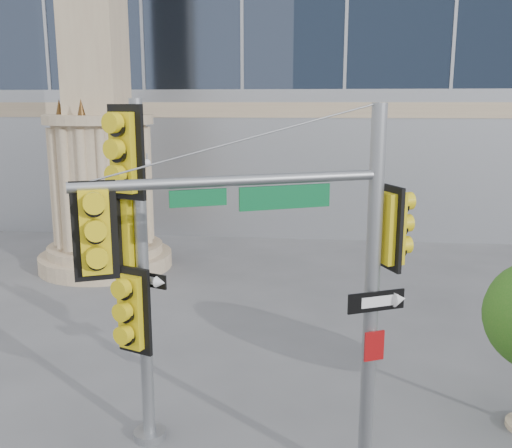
# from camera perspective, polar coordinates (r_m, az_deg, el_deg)

# --- Properties ---
(ground) EXTENTS (120.00, 120.00, 0.00)m
(ground) POSITION_cam_1_polar(r_m,az_deg,el_deg) (10.56, -0.92, -19.11)
(ground) COLOR #545456
(ground) RESTS_ON ground
(monument) EXTENTS (4.40, 4.40, 16.60)m
(monument) POSITION_cam_1_polar(r_m,az_deg,el_deg) (19.36, -15.57, 11.73)
(monument) COLOR tan
(monument) RESTS_ON ground
(main_signal_pole) EXTENTS (3.95, 2.10, 5.46)m
(main_signal_pole) POSITION_cam_1_polar(r_m,az_deg,el_deg) (7.35, 4.93, -4.41)
(main_signal_pole) COLOR slate
(main_signal_pole) RESTS_ON ground
(secondary_signal_pole) EXTENTS (0.94, 0.91, 5.53)m
(secondary_signal_pole) POSITION_cam_1_polar(r_m,az_deg,el_deg) (8.94, -12.14, -2.59)
(secondary_signal_pole) COLOR slate
(secondary_signal_pole) RESTS_ON ground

